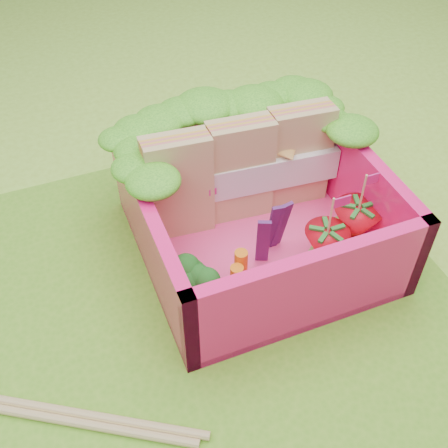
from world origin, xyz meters
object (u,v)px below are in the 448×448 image
broccoli (192,282)px  sandwich_stack (241,171)px  bento_box (258,211)px  strawberry_left (325,247)px  strawberry_right (355,225)px

broccoli → sandwich_stack: bearing=48.6°
bento_box → sandwich_stack: sandwich_stack is taller
broccoli → strawberry_left: bearing=0.9°
bento_box → strawberry_left: 0.41m
strawberry_right → sandwich_stack: bearing=135.4°
broccoli → strawberry_right: (1.00, 0.08, -0.05)m
bento_box → strawberry_left: bearing=-48.0°
broccoli → strawberry_left: 0.77m
sandwich_stack → strawberry_right: bearing=-44.6°
bento_box → sandwich_stack: 0.28m
sandwich_stack → broccoli: size_ratio=3.47×
sandwich_stack → strawberry_left: 0.65m
bento_box → strawberry_left: size_ratio=2.68×
bento_box → strawberry_right: size_ratio=2.55×
bento_box → broccoli: size_ratio=3.84×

